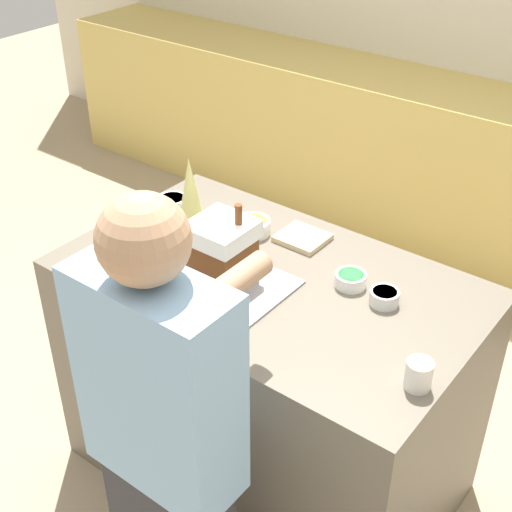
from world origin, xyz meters
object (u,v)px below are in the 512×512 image
candy_bowl_near_tray_right (252,226)px  decorative_tree (191,207)px  candy_bowl_near_tray_left (173,202)px  candy_bowl_beside_tree (384,297)px  baking_tray (223,279)px  cookbook (303,238)px  gingerbread_house (222,250)px  person (166,455)px  mug (419,375)px  candy_bowl_front_corner (350,279)px

candy_bowl_near_tray_right → decorative_tree: bearing=-109.7°
candy_bowl_near_tray_right → candy_bowl_near_tray_left: (-0.37, -0.04, -0.01)m
candy_bowl_near_tray_right → candy_bowl_beside_tree: candy_bowl_near_tray_right is taller
baking_tray → cookbook: 0.38m
gingerbread_house → cookbook: (0.07, 0.37, -0.11)m
candy_bowl_near_tray_right → person: bearing=-65.7°
candy_bowl_near_tray_right → mug: size_ratio=1.52×
candy_bowl_near_tray_left → mug: 1.27m
baking_tray → candy_bowl_beside_tree: size_ratio=4.82×
candy_bowl_near_tray_right → person: (0.40, -0.89, -0.14)m
mug → decorative_tree: bearing=171.8°
decorative_tree → candy_bowl_near_tray_right: bearing=70.3°
person → baking_tray: bearing=116.5°
baking_tray → person: bearing=-63.5°
candy_bowl_beside_tree → mug: bearing=-47.3°
candy_bowl_near_tray_left → person: (0.77, -0.85, -0.14)m
cookbook → mug: bearing=-32.8°
candy_bowl_beside_tree → mug: (0.26, -0.28, 0.02)m
baking_tray → candy_bowl_beside_tree: bearing=23.6°
candy_bowl_front_corner → candy_bowl_near_tray_left: bearing=177.7°
candy_bowl_beside_tree → person: (-0.19, -0.80, -0.14)m
decorative_tree → candy_bowl_near_tray_right: decorative_tree is taller
candy_bowl_near_tray_right → mug: mug is taller
decorative_tree → person: bearing=-53.6°
candy_bowl_near_tray_right → cookbook: (0.18, 0.07, -0.02)m
candy_bowl_beside_tree → candy_bowl_front_corner: (-0.14, 0.02, -0.00)m
candy_bowl_near_tray_right → candy_bowl_near_tray_left: candy_bowl_near_tray_right is taller
candy_bowl_near_tray_left → candy_bowl_near_tray_right: bearing=5.5°
decorative_tree → candy_bowl_near_tray_left: size_ratio=3.13×
baking_tray → mug: 0.75m
gingerbread_house → candy_bowl_front_corner: size_ratio=2.70×
candy_bowl_beside_tree → mug: 0.38m
gingerbread_house → candy_bowl_front_corner: 0.43m
candy_bowl_near_tray_right → candy_bowl_front_corner: candy_bowl_near_tray_right is taller
cookbook → candy_bowl_near_tray_right: bearing=-158.4°
decorative_tree → cookbook: decorative_tree is taller
candy_bowl_near_tray_left → person: person is taller
decorative_tree → person: size_ratio=0.23×
candy_bowl_beside_tree → cookbook: bearing=159.4°
candy_bowl_beside_tree → cookbook: (-0.42, 0.16, -0.02)m
gingerbread_house → mug: (0.74, -0.07, -0.08)m
candy_bowl_near_tray_right → candy_bowl_front_corner: bearing=-8.5°
candy_bowl_beside_tree → cookbook: size_ratio=0.56×
decorative_tree → mug: size_ratio=4.18×
candy_bowl_near_tray_right → mug: (0.85, -0.37, 0.01)m
candy_bowl_beside_tree → baking_tray: bearing=-156.4°
baking_tray → person: 0.67m
candy_bowl_near_tray_right → candy_bowl_beside_tree: size_ratio=1.40×
mug → candy_bowl_near_tray_left: bearing=164.8°
person → decorative_tree: bearing=126.4°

